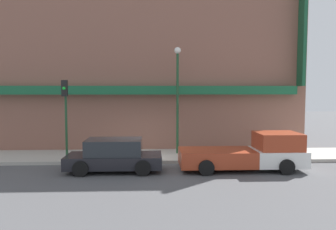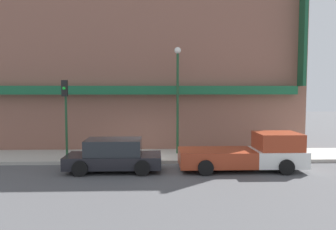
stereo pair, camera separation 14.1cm
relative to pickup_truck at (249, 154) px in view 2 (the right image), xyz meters
name	(u,v)px [view 2 (the right image)]	position (x,y,z in m)	size (l,w,h in m)	color
ground_plane	(140,164)	(-5.15, 1.31, -0.76)	(80.00, 80.00, 0.00)	#4C4C4F
sidewalk	(141,156)	(-5.15, 2.96, -0.68)	(36.00, 3.30, 0.17)	#ADA89E
building	(143,58)	(-5.14, 6.09, 5.01)	(19.80, 3.80, 11.57)	brown
pickup_truck	(249,154)	(0.00, 0.00, 0.00)	(5.72, 2.16, 1.74)	white
parked_car	(114,155)	(-6.27, 0.00, -0.04)	(4.31, 2.05, 1.48)	black
fire_hydrant	(206,152)	(-1.74, 1.84, -0.27)	(0.17, 0.17, 0.63)	red
street_lamp	(178,88)	(-3.14, 3.26, 3.06)	(0.36, 0.36, 5.89)	#1E4728
traffic_light	(65,106)	(-8.86, 1.62, 2.16)	(0.28, 0.42, 4.03)	#1E4728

